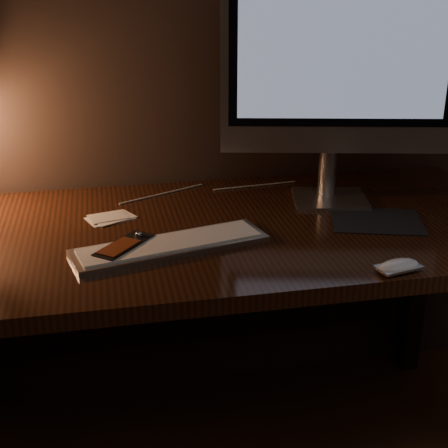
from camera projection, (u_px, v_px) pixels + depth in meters
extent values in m
cube|color=black|center=(226.00, 233.00, 1.61)|extent=(1.60, 0.75, 0.04)
cube|color=black|center=(417.00, 279.00, 2.18)|extent=(0.06, 0.06, 0.71)
cube|color=black|center=(204.00, 270.00, 2.02)|extent=(1.48, 0.02, 0.51)
cube|color=silver|center=(330.00, 199.00, 1.77)|extent=(0.24, 0.22, 0.01)
cylinder|color=silver|center=(327.00, 171.00, 1.78)|extent=(0.06, 0.06, 0.14)
cube|color=silver|center=(340.00, 56.00, 1.62)|extent=(0.62, 0.18, 0.51)
cube|color=black|center=(345.00, 43.00, 1.59)|extent=(0.58, 0.13, 0.43)
cube|color=#94A4CA|center=(345.00, 43.00, 1.58)|extent=(0.53, 0.12, 0.39)
cube|color=silver|center=(170.00, 245.00, 1.46)|extent=(0.48, 0.23, 0.02)
cube|color=black|center=(377.00, 221.00, 1.62)|extent=(0.27, 0.24, 0.00)
ellipsoid|color=white|center=(399.00, 268.00, 1.35)|extent=(0.11, 0.07, 0.02)
cube|color=black|center=(124.00, 248.00, 1.44)|extent=(0.15, 0.16, 0.02)
cube|color=maroon|center=(124.00, 244.00, 1.44)|extent=(0.10, 0.11, 0.00)
sphere|color=silver|center=(124.00, 243.00, 1.44)|extent=(0.02, 0.02, 0.02)
cube|color=white|center=(110.00, 218.00, 1.64)|extent=(0.14, 0.11, 0.01)
cylinder|color=white|center=(210.00, 191.00, 1.84)|extent=(0.53, 0.14, 0.00)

